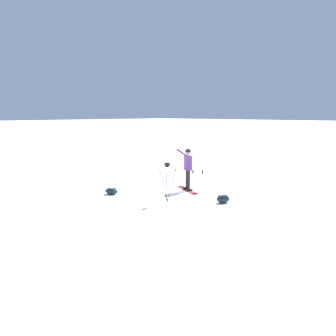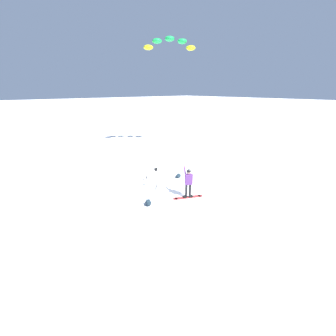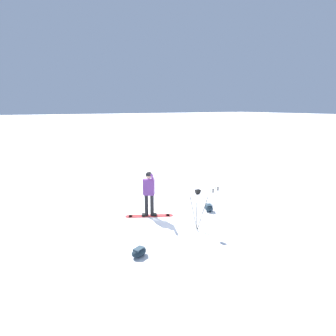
# 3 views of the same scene
# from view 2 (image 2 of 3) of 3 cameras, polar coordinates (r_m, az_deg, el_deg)

# --- Properties ---
(ground_plane) EXTENTS (300.00, 300.00, 0.00)m
(ground_plane) POSITION_cam_2_polar(r_m,az_deg,el_deg) (13.65, 1.91, -6.77)
(ground_plane) COLOR white
(snowboarder) EXTENTS (0.79, 0.48, 1.80)m
(snowboarder) POSITION_cam_2_polar(r_m,az_deg,el_deg) (12.87, 5.26, -3.17)
(snowboarder) COLOR black
(snowboarder) RESTS_ON ground_plane
(snowboard) EXTENTS (0.98, 1.69, 0.10)m
(snowboard) POSITION_cam_2_polar(r_m,az_deg,el_deg) (13.32, 5.13, -7.42)
(snowboard) COLOR #B23333
(snowboard) RESTS_ON ground_plane
(traction_kite) EXTENTS (3.64, 4.49, 1.18)m
(traction_kite) POSITION_cam_2_polar(r_m,az_deg,el_deg) (23.63, 0.42, 29.32)
(traction_kite) COLOR yellow
(gear_bag_large) EXTENTS (0.58, 0.53, 0.30)m
(gear_bag_large) POSITION_cam_2_polar(r_m,az_deg,el_deg) (12.43, -5.09, -8.85)
(gear_bag_large) COLOR #192833
(gear_bag_large) RESTS_ON ground_plane
(camera_tripod) EXTENTS (0.65, 0.61, 1.46)m
(camera_tripod) POSITION_cam_2_polar(r_m,az_deg,el_deg) (13.84, -3.13, -1.73)
(camera_tripod) COLOR #262628
(camera_tripod) RESTS_ON ground_plane
(gear_bag_small) EXTENTS (0.52, 0.61, 0.25)m
(gear_bag_small) POSITION_cam_2_polar(r_m,az_deg,el_deg) (16.11, 2.68, -2.00)
(gear_bag_small) COLOR #192833
(gear_bag_small) RESTS_ON ground_plane
(ski_poles) EXTENTS (0.43, 0.38, 1.25)m
(ski_poles) POSITION_cam_2_polar(r_m,az_deg,el_deg) (13.04, -5.88, -4.17)
(ski_poles) COLOR gray
(ski_poles) RESTS_ON ground_plane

